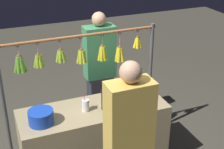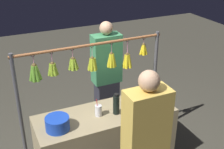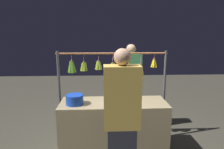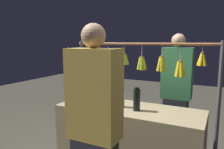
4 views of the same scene
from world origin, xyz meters
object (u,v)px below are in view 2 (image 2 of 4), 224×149
object	(u,v)px
water_bottle	(116,104)
vendor_person	(107,79)
blue_bucket	(57,123)
drink_cup	(98,111)

from	to	relation	value
water_bottle	vendor_person	xyz separation A→B (m)	(-0.25, -0.84, -0.12)
blue_bucket	water_bottle	bearing A→B (deg)	-178.43
water_bottle	vendor_person	world-z (taller)	vendor_person
vendor_person	blue_bucket	bearing A→B (deg)	42.59
drink_cup	water_bottle	bearing A→B (deg)	168.52
blue_bucket	vendor_person	distance (m)	1.28
blue_bucket	vendor_person	xyz separation A→B (m)	(-0.94, -0.86, -0.07)
water_bottle	blue_bucket	size ratio (longest dim) A/B	1.00
water_bottle	blue_bucket	distance (m)	0.69
vendor_person	water_bottle	bearing A→B (deg)	73.39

